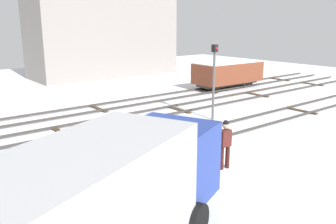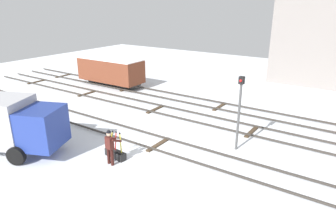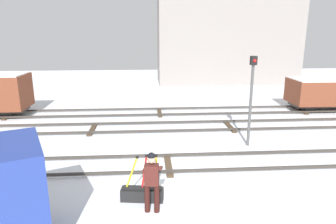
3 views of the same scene
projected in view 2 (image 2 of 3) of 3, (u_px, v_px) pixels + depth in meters
ground_plane at (159, 145)px, 16.29m from camera, size 60.00×60.00×0.00m
track_main_line at (158, 143)px, 16.26m from camera, size 44.00×1.94×0.18m
track_siding_near at (199, 118)px, 19.75m from camera, size 44.00×1.94×0.18m
track_siding_far at (220, 106)px, 22.13m from camera, size 44.00×1.94×0.18m
switch_lever_frame at (116, 153)px, 14.91m from camera, size 1.28×0.52×1.45m
rail_worker at (110, 145)px, 14.06m from camera, size 0.59×0.72×1.74m
signal_post at (239, 106)px, 15.03m from camera, size 0.24×0.32×3.85m
freight_car_near_switch at (111, 70)px, 27.39m from camera, size 6.11×2.38×2.48m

